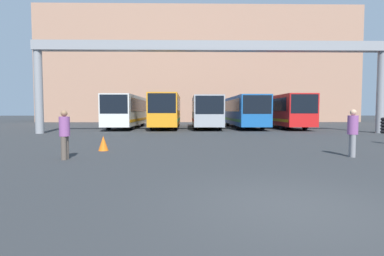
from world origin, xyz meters
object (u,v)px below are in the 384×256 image
at_px(bus_slot_2, 206,110).
at_px(bus_slot_3, 243,110).
at_px(bus_slot_0, 127,110).
at_px(traffic_cone, 103,143).
at_px(pedestrian_near_right, 65,133).
at_px(bus_slot_1, 166,109).
at_px(bus_slot_4, 283,110).
at_px(pedestrian_far_center, 353,132).

height_order(bus_slot_2, bus_slot_3, bus_slot_3).
distance_m(bus_slot_0, bus_slot_3, 11.63).
relative_size(bus_slot_3, traffic_cone, 18.97).
xyz_separation_m(bus_slot_3, traffic_cone, (-9.29, -17.46, -1.46)).
xyz_separation_m(bus_slot_3, pedestrian_near_right, (-9.98, -19.79, -0.86)).
bearing_deg(bus_slot_1, pedestrian_near_right, -96.67).
xyz_separation_m(bus_slot_4, traffic_cone, (-13.16, -17.01, -1.50)).
relative_size(pedestrian_near_right, pedestrian_far_center, 0.98).
bearing_deg(traffic_cone, bus_slot_2, 71.81).
bearing_deg(bus_slot_2, bus_slot_3, 14.16).
height_order(bus_slot_2, pedestrian_near_right, bus_slot_2).
bearing_deg(traffic_cone, pedestrian_near_right, -106.39).
relative_size(bus_slot_0, pedestrian_far_center, 6.13).
xyz_separation_m(bus_slot_0, bus_slot_4, (15.49, 0.16, 0.03)).
height_order(pedestrian_far_center, traffic_cone, pedestrian_far_center).
bearing_deg(bus_slot_2, pedestrian_near_right, -107.97).
xyz_separation_m(pedestrian_far_center, traffic_cone, (-9.67, 1.90, -0.62)).
xyz_separation_m(bus_slot_1, bus_slot_3, (7.74, 0.71, -0.08)).
bearing_deg(bus_slot_3, pedestrian_far_center, -88.88).
xyz_separation_m(bus_slot_4, pedestrian_far_center, (-3.49, -18.91, -0.88)).
bearing_deg(bus_slot_2, bus_slot_1, 176.03).
distance_m(bus_slot_1, traffic_cone, 16.90).
height_order(pedestrian_near_right, pedestrian_far_center, pedestrian_far_center).
distance_m(bus_slot_0, bus_slot_4, 15.49).
relative_size(bus_slot_0, pedestrian_near_right, 6.25).
relative_size(bus_slot_1, pedestrian_near_right, 6.14).
bearing_deg(bus_slot_1, bus_slot_4, 1.25).
xyz_separation_m(bus_slot_1, traffic_cone, (-1.55, -16.76, -1.53)).
relative_size(pedestrian_near_right, traffic_cone, 2.73).
xyz_separation_m(bus_slot_2, pedestrian_far_center, (4.25, -18.39, -0.81)).
bearing_deg(bus_slot_4, bus_slot_1, -178.75).
bearing_deg(bus_slot_3, traffic_cone, -118.01).
height_order(bus_slot_0, pedestrian_near_right, bus_slot_0).
relative_size(bus_slot_2, traffic_cone, 15.88).
height_order(bus_slot_1, traffic_cone, bus_slot_1).
bearing_deg(pedestrian_near_right, bus_slot_1, 177.74).
bearing_deg(bus_slot_2, bus_slot_0, 177.33).
xyz_separation_m(bus_slot_2, bus_slot_3, (3.87, 0.98, 0.03)).
distance_m(bus_slot_4, pedestrian_far_center, 19.25).
distance_m(bus_slot_4, pedestrian_near_right, 23.80).
bearing_deg(bus_slot_0, bus_slot_3, 3.03).
bearing_deg(bus_slot_1, traffic_cone, -95.27).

